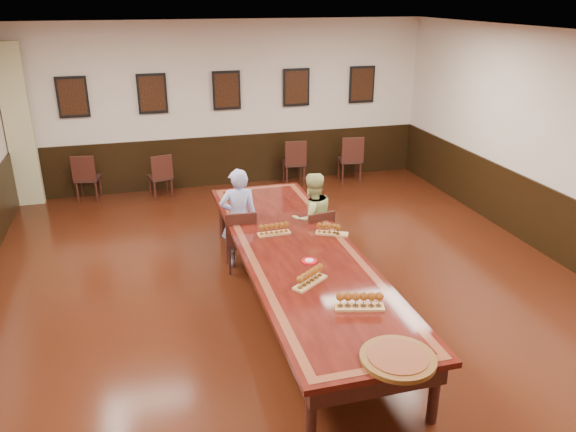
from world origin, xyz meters
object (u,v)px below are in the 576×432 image
object	(u,v)px
chair_man	(240,239)
person_man	(239,218)
spare_chair_d	(350,158)
spare_chair_b	(160,175)
spare_chair_c	(294,161)
conference_table	(299,260)
chair_woman	(315,237)
person_woman	(312,219)
carved_platter	(398,358)
spare_chair_a	(87,177)

from	to	relation	value
chair_man	person_man	size ratio (longest dim) A/B	0.63
spare_chair_d	spare_chair_b	bearing A→B (deg)	7.48
spare_chair_c	person_man	bearing A→B (deg)	66.81
spare_chair_d	conference_table	size ratio (longest dim) A/B	0.19
person_man	conference_table	size ratio (longest dim) A/B	0.29
person_man	chair_woman	bearing A→B (deg)	168.95
chair_man	chair_woman	distance (m)	1.05
spare_chair_d	person_woman	world-z (taller)	person_woman
person_man	carved_platter	size ratio (longest dim) A/B	1.91
chair_man	spare_chair_b	bearing A→B (deg)	-70.47
spare_chair_a	conference_table	xyz separation A→B (m)	(2.72, -4.76, 0.16)
spare_chair_d	carved_platter	xyz separation A→B (m)	(-2.26, -6.85, 0.29)
chair_woman	conference_table	size ratio (longest dim) A/B	0.17
spare_chair_b	spare_chair_c	distance (m)	2.68
chair_woman	carved_platter	size ratio (longest dim) A/B	1.15
person_woman	conference_table	size ratio (longest dim) A/B	0.27
person_man	person_woman	world-z (taller)	person_man
chair_woman	spare_chair_c	size ratio (longest dim) A/B	0.93
chair_man	person_man	xyz separation A→B (m)	(0.01, 0.10, 0.27)
chair_woman	person_woman	xyz separation A→B (m)	(-0.02, 0.09, 0.24)
spare_chair_a	carved_platter	world-z (taller)	spare_chair_a
chair_woman	conference_table	world-z (taller)	chair_woman
spare_chair_a	conference_table	bearing A→B (deg)	129.33
person_man	conference_table	bearing A→B (deg)	115.96
person_woman	carved_platter	bearing A→B (deg)	73.38
chair_man	conference_table	xyz separation A→B (m)	(0.51, -1.18, 0.16)
person_woman	person_man	bearing A→B (deg)	-22.11
spare_chair_a	person_man	size ratio (longest dim) A/B	0.62
chair_woman	spare_chair_c	bearing A→B (deg)	-112.62
spare_chair_a	person_woman	size ratio (longest dim) A/B	0.66
spare_chair_a	person_man	distance (m)	4.15
spare_chair_a	spare_chair_c	world-z (taller)	spare_chair_c
spare_chair_b	carved_platter	xyz separation A→B (m)	(1.59, -6.88, 0.35)
spare_chair_b	person_woman	size ratio (longest dim) A/B	0.63
spare_chair_a	spare_chair_b	distance (m)	1.34
spare_chair_b	spare_chair_d	size ratio (longest dim) A/B	0.89
spare_chair_b	chair_man	bearing A→B (deg)	91.02
chair_man	spare_chair_a	xyz separation A→B (m)	(-2.22, 3.59, -0.00)
spare_chair_a	person_woman	bearing A→B (deg)	140.80
chair_man	conference_table	bearing A→B (deg)	117.84
chair_man	chair_woman	size ratio (longest dim) A/B	1.04
spare_chair_b	spare_chair_d	distance (m)	3.84
chair_man	chair_woman	bearing A→B (deg)	174.11
conference_table	spare_chair_c	bearing A→B (deg)	74.72
person_man	person_woman	size ratio (longest dim) A/B	1.06
person_man	carved_platter	bearing A→B (deg)	105.19
spare_chair_b	person_woman	bearing A→B (deg)	104.96
spare_chair_a	chair_man	bearing A→B (deg)	131.29
spare_chair_a	spare_chair_b	world-z (taller)	spare_chair_a
spare_chair_a	person_woman	distance (m)	4.91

